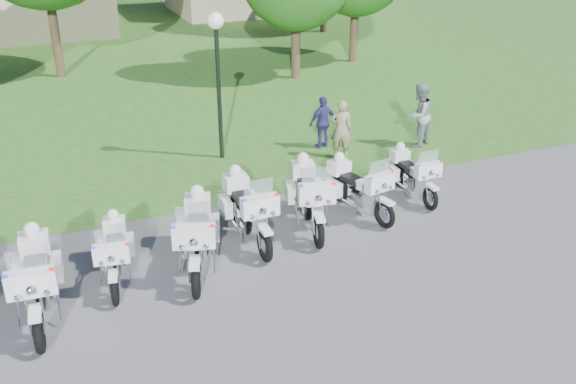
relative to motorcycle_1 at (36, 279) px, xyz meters
name	(u,v)px	position (x,y,z in m)	size (l,w,h in m)	color
ground	(268,265)	(4.33, -0.01, -0.73)	(100.00, 100.00, 0.00)	#545459
grass_lawn	(94,30)	(4.33, 26.99, -0.73)	(100.00, 48.00, 0.01)	#275D1D
motorcycle_1	(36,279)	(0.00, 0.00, 0.00)	(0.95, 2.60, 1.75)	black
motorcycle_2	(115,251)	(1.44, 0.66, -0.13)	(0.94, 2.12, 1.43)	black
motorcycle_3	(197,235)	(3.03, 0.47, 0.00)	(1.35, 2.52, 1.75)	black
motorcycle_4	(247,208)	(4.35, 1.24, -0.01)	(0.85, 2.55, 1.71)	black
motorcycle_5	(309,195)	(5.84, 1.30, 0.00)	(1.23, 2.55, 1.74)	black
motorcycle_6	(358,186)	(7.15, 1.44, -0.08)	(1.03, 2.29, 1.55)	black
motorcycle_7	(412,173)	(8.84, 1.74, -0.13)	(0.74, 2.13, 1.43)	black
lamp_post	(217,50)	(5.23, 5.97, 2.34)	(0.44, 0.44, 4.06)	black
bystander_a	(341,129)	(8.38, 4.71, 0.10)	(0.61, 0.40, 1.67)	gray
bystander_b	(419,115)	(10.89, 4.64, 0.22)	(0.92, 0.72, 1.89)	gray
bystander_c	(323,122)	(8.24, 5.60, 0.05)	(0.91, 0.38, 1.56)	navy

